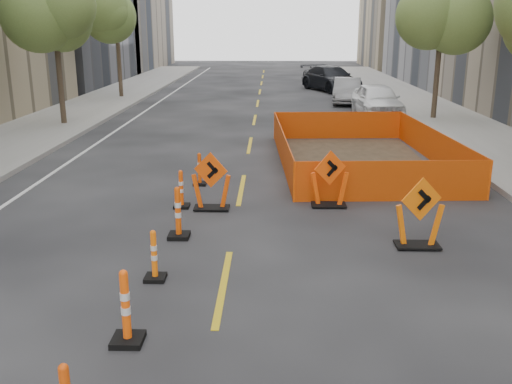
{
  "coord_description": "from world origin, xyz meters",
  "views": [
    {
      "loc": [
        0.8,
        -4.88,
        4.27
      ],
      "look_at": [
        0.51,
        5.99,
        1.1
      ],
      "focal_mm": 40.0,
      "sensor_mm": 36.0,
      "label": 1
    }
  ],
  "objects_px": {
    "channelizer_6": "(181,189)",
    "parked_car_far": "(331,79)",
    "chevron_sign_left": "(211,181)",
    "parked_car_near": "(377,100)",
    "channelizer_3": "(126,307)",
    "chevron_sign_right": "(420,213)",
    "chevron_sign_center": "(330,179)",
    "channelizer_4": "(154,255)",
    "parked_car_mid": "(347,91)",
    "channelizer_5": "(178,212)",
    "channelizer_7": "(200,169)"
  },
  "relations": [
    {
      "from": "channelizer_6",
      "to": "parked_car_far",
      "type": "distance_m",
      "value": 27.15
    },
    {
      "from": "parked_car_far",
      "to": "chevron_sign_left",
      "type": "bearing_deg",
      "value": -124.39
    },
    {
      "from": "chevron_sign_left",
      "to": "parked_car_near",
      "type": "xyz_separation_m",
      "value": [
        6.57,
        14.92,
        0.1
      ]
    },
    {
      "from": "channelizer_3",
      "to": "chevron_sign_right",
      "type": "distance_m",
      "value": 6.19
    },
    {
      "from": "parked_car_near",
      "to": "chevron_sign_center",
      "type": "bearing_deg",
      "value": -107.49
    },
    {
      "from": "channelizer_4",
      "to": "chevron_sign_left",
      "type": "relative_size",
      "value": 0.65
    },
    {
      "from": "chevron_sign_center",
      "to": "parked_car_near",
      "type": "bearing_deg",
      "value": 51.76
    },
    {
      "from": "chevron_sign_center",
      "to": "parked_car_near",
      "type": "relative_size",
      "value": 0.3
    },
    {
      "from": "parked_car_near",
      "to": "parked_car_far",
      "type": "distance_m",
      "value": 11.69
    },
    {
      "from": "chevron_sign_center",
      "to": "chevron_sign_right",
      "type": "height_order",
      "value": "chevron_sign_right"
    },
    {
      "from": "channelizer_4",
      "to": "parked_car_near",
      "type": "relative_size",
      "value": 0.19
    },
    {
      "from": "channelizer_4",
      "to": "channelizer_6",
      "type": "bearing_deg",
      "value": 92.31
    },
    {
      "from": "parked_car_near",
      "to": "parked_car_mid",
      "type": "xyz_separation_m",
      "value": [
        -0.8,
        5.11,
        -0.1
      ]
    },
    {
      "from": "channelizer_3",
      "to": "chevron_sign_center",
      "type": "height_order",
      "value": "chevron_sign_center"
    },
    {
      "from": "channelizer_5",
      "to": "parked_car_far",
      "type": "bearing_deg",
      "value": 78.15
    },
    {
      "from": "channelizer_3",
      "to": "channelizer_5",
      "type": "bearing_deg",
      "value": 89.09
    },
    {
      "from": "channelizer_6",
      "to": "channelizer_7",
      "type": "xyz_separation_m",
      "value": [
        0.19,
        2.07,
        -0.01
      ]
    },
    {
      "from": "chevron_sign_left",
      "to": "channelizer_7",
      "type": "bearing_deg",
      "value": 121.4
    },
    {
      "from": "channelizer_4",
      "to": "parked_car_mid",
      "type": "distance_m",
      "value": 24.86
    },
    {
      "from": "parked_car_near",
      "to": "chevron_sign_left",
      "type": "bearing_deg",
      "value": -116.99
    },
    {
      "from": "channelizer_3",
      "to": "parked_car_far",
      "type": "xyz_separation_m",
      "value": [
        6.04,
        32.64,
        0.28
      ]
    },
    {
      "from": "channelizer_5",
      "to": "chevron_sign_center",
      "type": "distance_m",
      "value": 4.03
    },
    {
      "from": "channelizer_6",
      "to": "chevron_sign_left",
      "type": "bearing_deg",
      "value": -10.53
    },
    {
      "from": "channelizer_5",
      "to": "chevron_sign_left",
      "type": "relative_size",
      "value": 0.78
    },
    {
      "from": "channelizer_5",
      "to": "parked_car_near",
      "type": "distance_m",
      "value": 18.28
    },
    {
      "from": "channelizer_7",
      "to": "parked_car_near",
      "type": "distance_m",
      "value": 14.58
    },
    {
      "from": "channelizer_3",
      "to": "parked_car_near",
      "type": "bearing_deg",
      "value": 71.24
    },
    {
      "from": "channelizer_3",
      "to": "channelizer_6",
      "type": "distance_m",
      "value": 6.21
    },
    {
      "from": "channelizer_7",
      "to": "chevron_sign_left",
      "type": "bearing_deg",
      "value": -75.87
    },
    {
      "from": "chevron_sign_left",
      "to": "parked_car_near",
      "type": "distance_m",
      "value": 16.31
    },
    {
      "from": "chevron_sign_center",
      "to": "parked_car_mid",
      "type": "bearing_deg",
      "value": 57.63
    },
    {
      "from": "channelizer_4",
      "to": "chevron_sign_center",
      "type": "height_order",
      "value": "chevron_sign_center"
    },
    {
      "from": "parked_car_mid",
      "to": "channelizer_4",
      "type": "bearing_deg",
      "value": -96.45
    },
    {
      "from": "chevron_sign_center",
      "to": "parked_car_near",
      "type": "height_order",
      "value": "parked_car_near"
    },
    {
      "from": "channelizer_3",
      "to": "chevron_sign_right",
      "type": "xyz_separation_m",
      "value": [
        4.94,
        3.73,
        0.18
      ]
    },
    {
      "from": "parked_car_near",
      "to": "parked_car_mid",
      "type": "bearing_deg",
      "value": 95.7
    },
    {
      "from": "channelizer_5",
      "to": "parked_car_near",
      "type": "bearing_deg",
      "value": 67.26
    },
    {
      "from": "parked_car_near",
      "to": "parked_car_mid",
      "type": "relative_size",
      "value": 1.11
    },
    {
      "from": "chevron_sign_center",
      "to": "channelizer_6",
      "type": "bearing_deg",
      "value": 158.74
    },
    {
      "from": "channelizer_7",
      "to": "parked_car_mid",
      "type": "bearing_deg",
      "value": 70.46
    },
    {
      "from": "channelizer_5",
      "to": "chevron_sign_left",
      "type": "xyz_separation_m",
      "value": [
        0.49,
        1.93,
        0.15
      ]
    },
    {
      "from": "channelizer_7",
      "to": "chevron_sign_right",
      "type": "bearing_deg",
      "value": -42.66
    },
    {
      "from": "channelizer_6",
      "to": "chevron_sign_left",
      "type": "relative_size",
      "value": 0.66
    },
    {
      "from": "channelizer_4",
      "to": "chevron_sign_right",
      "type": "xyz_separation_m",
      "value": [
        4.96,
        1.66,
        0.27
      ]
    },
    {
      "from": "chevron_sign_right",
      "to": "parked_car_far",
      "type": "bearing_deg",
      "value": 69.99
    },
    {
      "from": "channelizer_4",
      "to": "parked_car_mid",
      "type": "height_order",
      "value": "parked_car_mid"
    },
    {
      "from": "channelizer_5",
      "to": "channelizer_6",
      "type": "distance_m",
      "value": 2.09
    },
    {
      "from": "parked_car_mid",
      "to": "chevron_sign_right",
      "type": "bearing_deg",
      "value": -85.2
    },
    {
      "from": "parked_car_far",
      "to": "channelizer_6",
      "type": "bearing_deg",
      "value": -125.99
    },
    {
      "from": "channelizer_5",
      "to": "chevron_sign_left",
      "type": "distance_m",
      "value": 2.0
    }
  ]
}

